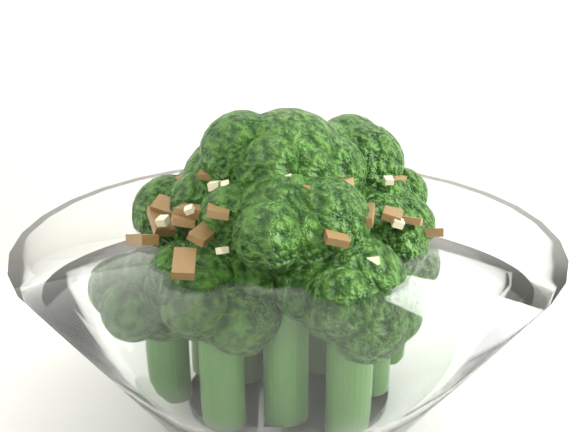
{
  "coord_description": "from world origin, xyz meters",
  "views": [
    {
      "loc": [
        -0.18,
        -0.38,
        0.99
      ],
      "look_at": [
        -0.19,
        -0.0,
        0.85
      ],
      "focal_mm": 55.0,
      "sensor_mm": 36.0,
      "label": 1
    }
  ],
  "objects": [
    {
      "name": "broccoli_dish",
      "position": [
        -0.19,
        -0.0,
        0.81
      ],
      "size": [
        0.25,
        0.25,
        0.15
      ],
      "color": "white",
      "rests_on": "table"
    }
  ]
}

